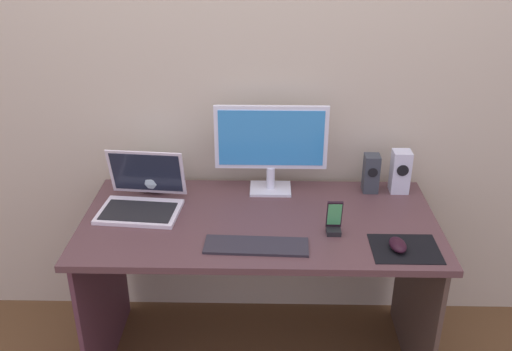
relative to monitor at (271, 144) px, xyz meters
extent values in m
cube|color=beige|center=(-0.05, 0.15, 0.29)|extent=(6.00, 0.04, 2.50)
cube|color=#533638|center=(-0.05, -0.25, -0.24)|extent=(1.43, 0.70, 0.03)
cube|color=#552F3B|center=(-0.72, -0.25, -0.60)|extent=(0.02, 0.66, 0.71)
cube|color=#4D3B31|center=(0.63, -0.25, -0.60)|extent=(0.02, 0.66, 0.71)
cube|color=white|center=(0.00, 0.00, -0.22)|extent=(0.18, 0.14, 0.01)
cylinder|color=white|center=(0.00, 0.00, -0.16)|extent=(0.04, 0.04, 0.10)
cube|color=white|center=(0.00, 0.00, 0.03)|extent=(0.48, 0.02, 0.28)
cube|color=#338CD8|center=(0.00, -0.01, 0.03)|extent=(0.45, 0.00, 0.25)
cube|color=silver|center=(0.57, 0.00, -0.13)|extent=(0.08, 0.08, 0.19)
cylinder|color=black|center=(0.57, -0.04, -0.10)|extent=(0.05, 0.00, 0.05)
cube|color=#353A43|center=(0.44, 0.00, -0.14)|extent=(0.07, 0.07, 0.17)
cylinder|color=black|center=(0.44, -0.03, -0.12)|extent=(0.04, 0.00, 0.04)
cube|color=white|center=(-0.54, -0.22, -0.21)|extent=(0.34, 0.25, 0.02)
cube|color=black|center=(-0.54, -0.23, -0.20)|extent=(0.30, 0.19, 0.00)
cube|color=white|center=(-0.53, -0.08, -0.10)|extent=(0.33, 0.09, 0.21)
cube|color=#1E2333|center=(-0.53, -0.09, -0.10)|extent=(0.30, 0.07, 0.19)
sphere|color=silver|center=(-0.51, 0.00, -0.14)|extent=(0.17, 0.17, 0.17)
cube|color=#29262D|center=(-0.05, -0.46, -0.22)|extent=(0.39, 0.14, 0.01)
cube|color=black|center=(0.50, -0.47, -0.22)|extent=(0.25, 0.20, 0.00)
ellipsoid|color=black|center=(0.47, -0.47, -0.20)|extent=(0.07, 0.10, 0.04)
cube|color=black|center=(0.24, -0.36, -0.21)|extent=(0.06, 0.05, 0.02)
cube|color=black|center=(0.24, -0.35, -0.14)|extent=(0.06, 0.03, 0.12)
cube|color=#4CB266|center=(0.24, -0.35, -0.14)|extent=(0.05, 0.02, 0.10)
camera|label=1|loc=(-0.02, -2.24, 0.93)|focal=39.72mm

